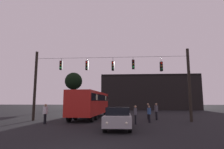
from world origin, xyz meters
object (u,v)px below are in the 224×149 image
city_bus (91,102)px  car_near_right (118,118)px  pedestrian_crossing_left (135,114)px  pedestrian_crossing_center (156,110)px  pedestrian_near_bus (149,113)px  pedestrian_crossing_right (45,112)px  pedestrian_trailing (148,110)px  tree_left_silhouette (74,81)px

city_bus → car_near_right: 9.37m
pedestrian_crossing_left → pedestrian_crossing_center: size_ratio=0.91×
pedestrian_crossing_left → city_bus: bearing=131.0°
car_near_right → pedestrian_near_bus: (2.69, 4.31, 0.06)m
city_bus → pedestrian_crossing_right: bearing=-116.2°
city_bus → pedestrian_trailing: bearing=-9.4°
pedestrian_near_bus → tree_left_silhouette: bearing=118.6°
pedestrian_crossing_left → pedestrian_trailing: bearing=70.8°
pedestrian_near_bus → pedestrian_trailing: pedestrian_trailing is taller
city_bus → pedestrian_crossing_center: 7.57m
car_near_right → pedestrian_crossing_right: size_ratio=2.54×
pedestrian_crossing_left → tree_left_silhouette: size_ratio=0.17×
city_bus → pedestrian_crossing_left: size_ratio=7.02×
pedestrian_crossing_center → pedestrian_trailing: (-0.78, 0.65, -0.01)m
pedestrian_near_bus → pedestrian_crossing_left: bearing=-133.5°
car_near_right → pedestrian_trailing: size_ratio=2.52×
tree_left_silhouette → city_bus: bearing=-69.4°
pedestrian_crossing_left → car_near_right: bearing=-115.0°
car_near_right → pedestrian_crossing_right: pedestrian_crossing_right is taller
pedestrian_crossing_left → pedestrian_crossing_center: pedestrian_crossing_center is taller
car_near_right → pedestrian_near_bus: 5.08m
city_bus → pedestrian_crossing_center: bearing=-13.3°
pedestrian_near_bus → tree_left_silhouette: (-15.07, 27.66, 6.03)m
car_near_right → pedestrian_crossing_center: 7.81m
pedestrian_crossing_left → pedestrian_crossing_right: size_ratio=0.92×
pedestrian_near_bus → pedestrian_crossing_center: bearing=67.6°
car_near_right → pedestrian_near_bus: size_ratio=2.82×
pedestrian_near_bus → city_bus: bearing=145.7°
pedestrian_trailing → pedestrian_crossing_left: bearing=-109.2°
pedestrian_crossing_right → tree_left_silhouette: size_ratio=0.19×
pedestrian_crossing_right → pedestrian_crossing_left: bearing=1.6°
car_near_right → pedestrian_trailing: 8.08m
city_bus → pedestrian_trailing: size_ratio=6.45×
pedestrian_crossing_right → pedestrian_trailing: size_ratio=0.99×
tree_left_silhouette → car_near_right: bearing=-68.8°
car_near_right → pedestrian_crossing_right: (-6.48, 2.69, 0.17)m
tree_left_silhouette → pedestrian_near_bus: bearing=-61.4°
pedestrian_crossing_left → pedestrian_crossing_right: (-7.85, -0.22, 0.08)m
pedestrian_crossing_center → city_bus: bearing=166.7°
pedestrian_crossing_left → pedestrian_crossing_center: bearing=58.9°
pedestrian_crossing_left → pedestrian_crossing_center: 4.61m
pedestrian_crossing_right → pedestrian_near_bus: bearing=10.0°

